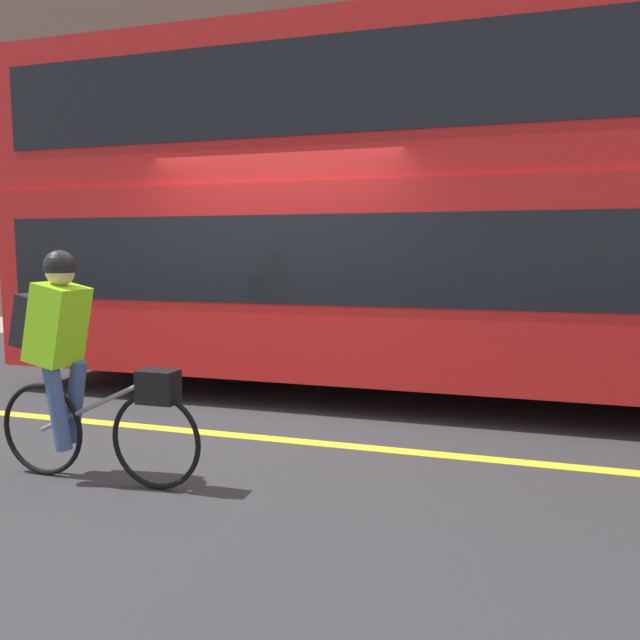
{
  "coord_description": "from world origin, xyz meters",
  "views": [
    {
      "loc": [
        2.19,
        -4.77,
        1.6
      ],
      "look_at": [
        0.65,
        0.24,
        1.0
      ],
      "focal_mm": 35.0,
      "sensor_mm": 36.0,
      "label": 1
    }
  ],
  "objects": [
    {
      "name": "cyclist_on_bike",
      "position": [
        -0.66,
        -1.25,
        0.86
      ],
      "size": [
        1.57,
        0.32,
        1.59
      ],
      "color": "black",
      "rests_on": "ground_plane"
    },
    {
      "name": "road_center_line",
      "position": [
        0.0,
        0.0,
        0.0
      ],
      "size": [
        50.0,
        0.14,
        0.01
      ],
      "primitive_type": "cube",
      "color": "yellow",
      "rests_on": "ground_plane"
    },
    {
      "name": "building_facade",
      "position": [
        0.0,
        6.13,
        3.57
      ],
      "size": [
        60.0,
        0.3,
        7.13
      ],
      "color": "brown",
      "rests_on": "ground_plane"
    },
    {
      "name": "sidewalk_curb",
      "position": [
        0.0,
        4.94,
        0.07
      ],
      "size": [
        60.0,
        2.07,
        0.14
      ],
      "color": "gray",
      "rests_on": "ground_plane"
    },
    {
      "name": "ground_plane",
      "position": [
        0.0,
        0.0,
        0.0
      ],
      "size": [
        80.0,
        80.0,
        0.0
      ],
      "primitive_type": "plane",
      "color": "#2D2D30"
    },
    {
      "name": "bus",
      "position": [
        2.77,
        2.06,
        2.1
      ],
      "size": [
        11.98,
        2.57,
        3.78
      ],
      "color": "black",
      "rests_on": "ground_plane"
    }
  ]
}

